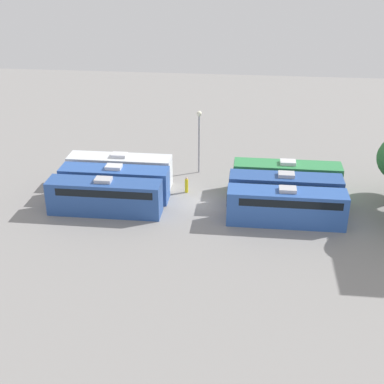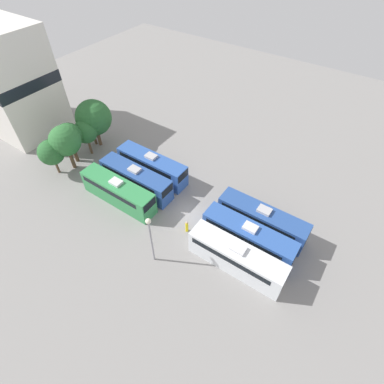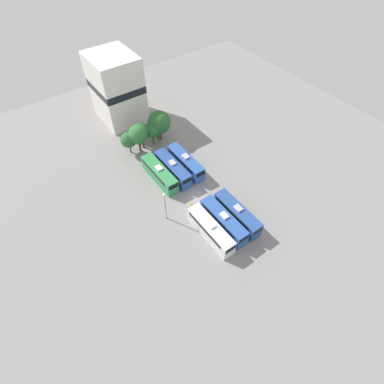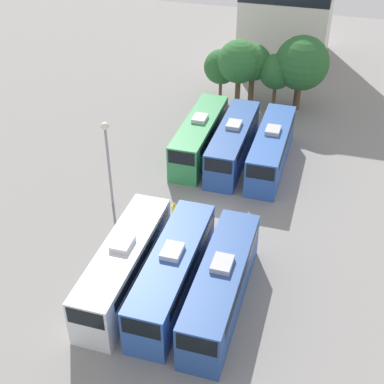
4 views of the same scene
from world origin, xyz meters
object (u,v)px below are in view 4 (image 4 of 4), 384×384
object	(u,v)px
worker_person	(174,213)
tree_2	(253,63)
light_pole	(107,150)
tree_1	(239,62)
bus_3	(200,135)
bus_4	(233,141)
bus_2	(221,284)
tree_0	(221,67)
tree_4	(299,69)
bus_0	(125,263)
tree_5	(302,63)
bus_1	(173,271)
tree_3	(276,72)
bus_5	(271,147)

from	to	relation	value
worker_person	tree_2	size ratio (longest dim) A/B	0.27
light_pole	tree_1	bearing A→B (deg)	74.55
tree_1	tree_2	xyz separation A→B (m)	(1.30, 0.86, -0.30)
bus_3	bus_4	bearing A→B (deg)	-5.65
bus_2	light_pole	xyz separation A→B (m)	(-10.97, 8.14, 3.18)
tree_0	tree_4	world-z (taller)	tree_4
bus_0	tree_5	xyz separation A→B (m)	(7.49, 29.60, 3.27)
bus_2	tree_0	distance (m)	30.61
bus_4	tree_4	xyz separation A→B (m)	(4.00, 12.80, 2.31)
bus_0	tree_1	xyz separation A→B (m)	(1.17, 28.65, 3.08)
bus_0	bus_4	xyz separation A→B (m)	(3.21, 17.59, 0.00)
light_pole	tree_1	world-z (taller)	light_pole
light_pole	tree_5	distance (m)	24.59
bus_1	worker_person	distance (m)	7.57
bus_0	tree_3	size ratio (longest dim) A/B	1.87
tree_0	tree_5	world-z (taller)	tree_5
tree_4	tree_5	world-z (taller)	tree_5
tree_1	tree_5	world-z (taller)	tree_5
tree_1	bus_3	bearing A→B (deg)	-96.15
light_pole	tree_2	distance (m)	22.49
bus_0	tree_3	distance (m)	29.57
tree_3	light_pole	bearing A→B (deg)	-114.51
bus_2	tree_3	size ratio (longest dim) A/B	1.87
worker_person	tree_0	bearing A→B (deg)	94.93
bus_4	tree_3	bearing A→B (deg)	80.90
tree_2	bus_3	bearing A→B (deg)	-101.94
tree_0	tree_3	size ratio (longest dim) A/B	0.95
tree_1	tree_5	distance (m)	6.39
bus_4	bus_5	xyz separation A→B (m)	(3.44, -0.03, 0.00)
bus_4	light_pole	xyz separation A→B (m)	(-7.71, -9.47, 3.18)
bus_1	tree_0	xyz separation A→B (m)	(-4.18, 29.42, 1.92)
bus_0	tree_4	size ratio (longest dim) A/B	1.79
bus_4	bus_0	bearing A→B (deg)	-100.33
bus_5	tree_2	xyz separation A→B (m)	(-4.18, 11.95, 2.78)
tree_3	tree_5	xyz separation A→B (m)	(2.44, 0.55, 0.99)
worker_person	tree_1	size ratio (longest dim) A/B	0.24
tree_2	tree_3	size ratio (longest dim) A/B	1.11
tree_5	bus_0	bearing A→B (deg)	-104.19
bus_2	bus_3	bearing A→B (deg)	109.82
bus_2	bus_3	world-z (taller)	same
bus_5	tree_5	xyz separation A→B (m)	(0.84, 12.04, 3.27)
tree_0	tree_4	size ratio (longest dim) A/B	0.90
worker_person	tree_0	xyz separation A→B (m)	(-1.92, 22.27, 2.96)
light_pole	tree_0	xyz separation A→B (m)	(3.55, 21.50, -1.26)
bus_1	tree_5	xyz separation A→B (m)	(4.26, 29.39, 3.27)
bus_1	tree_4	distance (m)	30.53
bus_2	tree_2	size ratio (longest dim) A/B	1.69
tree_0	bus_1	bearing A→B (deg)	-81.92
bus_0	bus_5	xyz separation A→B (m)	(6.65, 17.56, 0.00)
bus_4	tree_4	bearing A→B (deg)	72.66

